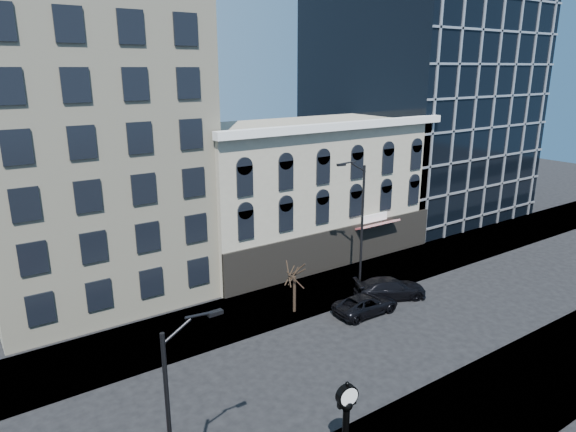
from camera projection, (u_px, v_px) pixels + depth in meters
ground at (299, 373)px, 29.09m from camera, size 160.00×160.00×0.00m
sidewalk_far at (231, 318)px, 35.39m from camera, size 160.00×6.00×0.12m
cream_tower at (68, 27)px, 35.30m from camera, size 15.90×15.40×42.50m
victorian_row at (304, 190)px, 46.53m from camera, size 22.60×11.19×12.50m
glass_office at (418, 92)px, 59.19m from camera, size 20.00×20.15×28.00m
street_clock at (346, 432)px, 21.25m from camera, size 1.00×1.00×4.41m
street_lamp_near at (184, 373)px, 17.14m from camera, size 2.31×0.35×8.91m
street_lamp_far at (354, 193)px, 36.88m from camera, size 2.67×0.83×10.41m
bare_tree_far at (295, 269)px, 35.31m from camera, size 2.48×2.48×4.26m
car_far_a at (366, 304)px, 36.03m from camera, size 4.96×2.39×1.36m
car_far_b at (390, 288)px, 38.38m from camera, size 5.83×4.22×1.57m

